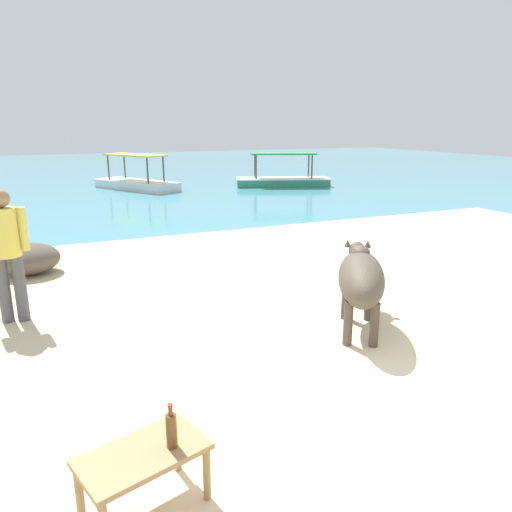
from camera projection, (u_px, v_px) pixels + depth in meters
sand_beach at (369, 397)px, 4.30m from camera, size 18.00×14.00×0.04m
water_surface at (97, 174)px, 23.73m from camera, size 60.00×36.00×0.03m
cow at (361, 278)px, 5.49m from camera, size 1.21×1.64×0.97m
low_bench_table at (143, 461)px, 2.93m from camera, size 0.85×0.64×0.42m
bottle at (171, 430)px, 2.93m from camera, size 0.07×0.07×0.30m
person_standing at (6, 246)px, 5.67m from camera, size 0.51×0.32×1.62m
shore_rock_large at (28, 259)px, 7.73m from camera, size 1.01×0.92×0.49m
boat_white at (136, 182)px, 18.05m from camera, size 2.87×3.75×1.29m
boat_green at (283, 179)px, 18.98m from camera, size 3.85×2.35×1.29m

